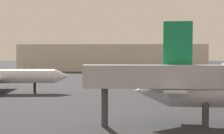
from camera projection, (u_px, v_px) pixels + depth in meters
The scene contains 2 objects.
jet_bridge at pixel (174, 78), 31.14m from camera, with size 17.28×2.86×6.68m.
terminal_building at pixel (112, 58), 135.52m from camera, with size 80.62×20.60×11.52m, color beige.
Camera 1 is at (2.21, -12.24, 7.69)m, focal length 48.08 mm.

